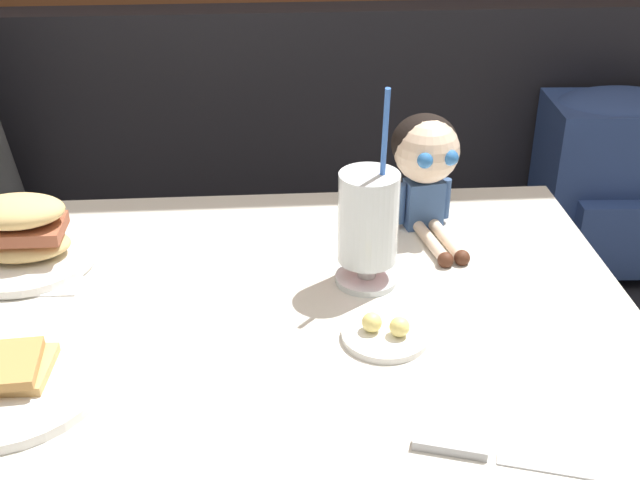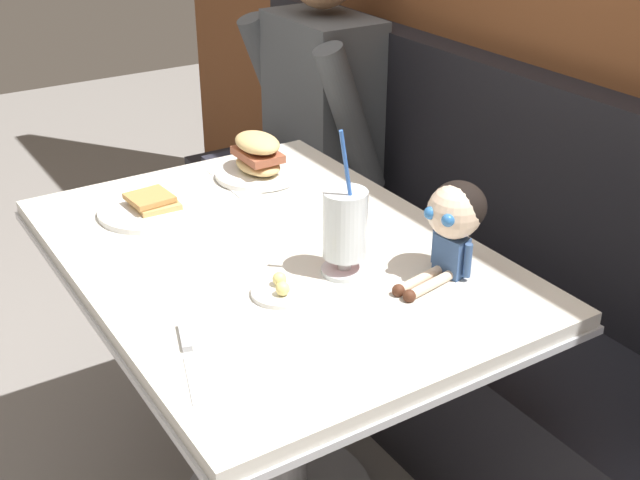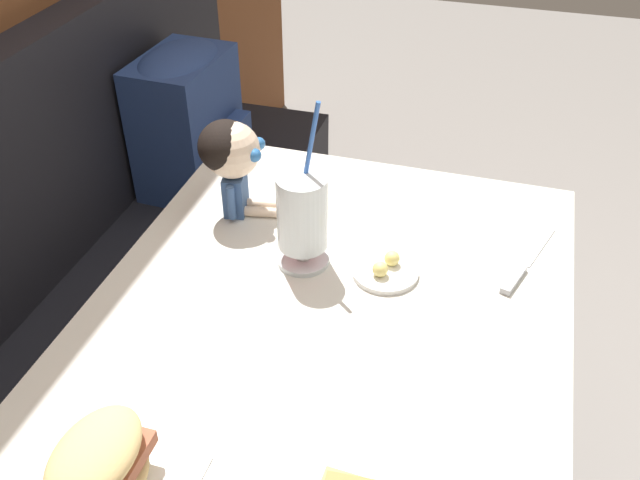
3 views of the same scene
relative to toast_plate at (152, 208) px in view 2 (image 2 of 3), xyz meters
The scene contains 9 objects.
booth_bench 0.94m from the toast_plate, 67.70° to the left, with size 2.60×0.48×1.00m.
diner_table 0.41m from the toast_plate, 24.47° to the left, with size 1.11×0.81×0.74m.
toast_plate is the anchor object (origin of this frame).
milkshake_glass 0.54m from the toast_plate, 24.72° to the left, with size 0.10×0.10×0.32m.
sandwich_plate 0.32m from the toast_plate, 99.87° to the left, with size 0.22×0.22×0.12m.
butter_saucer 0.49m from the toast_plate, ahead, with size 0.12×0.12×0.04m.
butter_knife 0.59m from the toast_plate, 16.14° to the right, with size 0.23×0.09×0.01m.
seated_doll 0.73m from the toast_plate, 33.69° to the left, with size 0.13×0.23×0.20m.
diner_patron 0.85m from the toast_plate, 122.07° to the left, with size 0.55×0.48×0.81m.
Camera 2 is at (1.38, -0.57, 1.57)m, focal length 46.36 mm.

